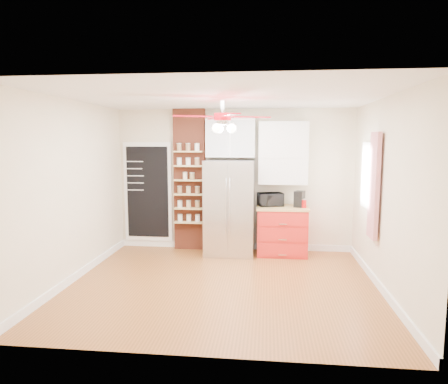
# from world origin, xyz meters

# --- Properties ---
(floor) EXTENTS (4.50, 4.50, 0.00)m
(floor) POSITION_xyz_m (0.00, 0.00, 0.00)
(floor) COLOR brown
(floor) RESTS_ON ground
(ceiling) EXTENTS (4.50, 4.50, 0.00)m
(ceiling) POSITION_xyz_m (0.00, 0.00, 2.70)
(ceiling) COLOR white
(ceiling) RESTS_ON wall_back
(wall_back) EXTENTS (4.50, 0.02, 2.70)m
(wall_back) POSITION_xyz_m (0.00, 2.00, 1.35)
(wall_back) COLOR beige
(wall_back) RESTS_ON floor
(wall_front) EXTENTS (4.50, 0.02, 2.70)m
(wall_front) POSITION_xyz_m (0.00, -2.00, 1.35)
(wall_front) COLOR beige
(wall_front) RESTS_ON floor
(wall_left) EXTENTS (0.02, 4.00, 2.70)m
(wall_left) POSITION_xyz_m (-2.25, 0.00, 1.35)
(wall_left) COLOR beige
(wall_left) RESTS_ON floor
(wall_right) EXTENTS (0.02, 4.00, 2.70)m
(wall_right) POSITION_xyz_m (2.25, 0.00, 1.35)
(wall_right) COLOR beige
(wall_right) RESTS_ON floor
(chalkboard) EXTENTS (0.95, 0.05, 1.95)m
(chalkboard) POSITION_xyz_m (-1.70, 1.96, 1.10)
(chalkboard) COLOR white
(chalkboard) RESTS_ON wall_back
(brick_pillar) EXTENTS (0.60, 0.16, 2.70)m
(brick_pillar) POSITION_xyz_m (-0.85, 1.92, 1.35)
(brick_pillar) COLOR brown
(brick_pillar) RESTS_ON floor
(fridge) EXTENTS (0.90, 0.70, 1.75)m
(fridge) POSITION_xyz_m (-0.05, 1.63, 0.88)
(fridge) COLOR silver
(fridge) RESTS_ON floor
(upper_glass_cabinet) EXTENTS (0.90, 0.35, 0.70)m
(upper_glass_cabinet) POSITION_xyz_m (-0.05, 1.82, 2.15)
(upper_glass_cabinet) COLOR white
(upper_glass_cabinet) RESTS_ON wall_back
(red_cabinet) EXTENTS (0.94, 0.64, 0.90)m
(red_cabinet) POSITION_xyz_m (0.92, 1.68, 0.45)
(red_cabinet) COLOR red
(red_cabinet) RESTS_ON floor
(upper_shelf_unit) EXTENTS (0.90, 0.30, 1.15)m
(upper_shelf_unit) POSITION_xyz_m (0.92, 1.85, 1.88)
(upper_shelf_unit) COLOR white
(upper_shelf_unit) RESTS_ON wall_back
(window) EXTENTS (0.04, 0.75, 1.05)m
(window) POSITION_xyz_m (2.23, 0.90, 1.55)
(window) COLOR white
(window) RESTS_ON wall_right
(curtain) EXTENTS (0.06, 0.40, 1.55)m
(curtain) POSITION_xyz_m (2.18, 0.35, 1.45)
(curtain) COLOR red
(curtain) RESTS_ON wall_right
(ceiling_fan) EXTENTS (1.40, 1.40, 0.44)m
(ceiling_fan) POSITION_xyz_m (0.00, 0.00, 2.42)
(ceiling_fan) COLOR silver
(ceiling_fan) RESTS_ON ceiling
(toaster_oven) EXTENTS (0.51, 0.41, 0.24)m
(toaster_oven) POSITION_xyz_m (0.69, 1.73, 1.02)
(toaster_oven) COLOR black
(toaster_oven) RESTS_ON red_cabinet
(coffee_maker) EXTENTS (0.22, 0.26, 0.29)m
(coffee_maker) POSITION_xyz_m (1.22, 1.69, 1.05)
(coffee_maker) COLOR black
(coffee_maker) RESTS_ON red_cabinet
(canister_left) EXTENTS (0.14, 0.14, 0.15)m
(canister_left) POSITION_xyz_m (1.29, 1.62, 0.97)
(canister_left) COLOR #A10908
(canister_left) RESTS_ON red_cabinet
(canister_right) EXTENTS (0.12, 0.12, 0.14)m
(canister_right) POSITION_xyz_m (1.27, 1.72, 0.97)
(canister_right) COLOR #AD2309
(canister_right) RESTS_ON red_cabinet
(pantry_jar_oats) EXTENTS (0.10, 0.10, 0.13)m
(pantry_jar_oats) POSITION_xyz_m (-0.91, 1.76, 1.44)
(pantry_jar_oats) COLOR beige
(pantry_jar_oats) RESTS_ON brick_pillar
(pantry_jar_beans) EXTENTS (0.11, 0.11, 0.12)m
(pantry_jar_beans) POSITION_xyz_m (-0.77, 1.76, 1.43)
(pantry_jar_beans) COLOR olive
(pantry_jar_beans) RESTS_ON brick_pillar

